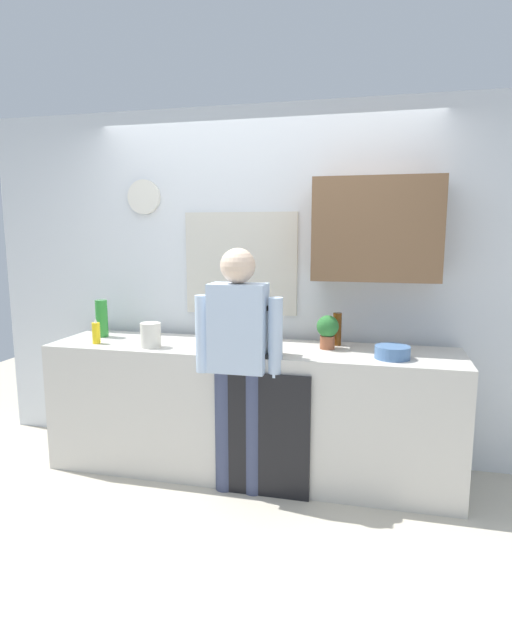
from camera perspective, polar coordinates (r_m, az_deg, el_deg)
name	(u,v)px	position (r m, az deg, el deg)	size (l,w,h in m)	color
ground_plane	(239,490)	(3.62, -1.87, -18.25)	(8.00, 8.00, 0.00)	beige
kitchen_counter	(250,410)	(3.70, -0.64, -9.88)	(2.85, 0.64, 0.91)	beige
dishwasher_panel	(267,436)	(3.38, 1.17, -12.70)	(0.56, 0.02, 0.82)	black
back_wall_assembly	(277,278)	(3.87, 2.32, 4.68)	(4.45, 0.42, 2.60)	silver
coffee_maker	(261,332)	(3.33, 0.56, -1.35)	(0.20, 0.20, 0.33)	black
bottle_clear_soda	(102,318)	(4.07, -16.66, 0.17)	(0.09, 0.09, 0.28)	#2D8C33
bottle_olive_oil	(229,326)	(3.69, -2.99, -0.61)	(0.06, 0.06, 0.25)	olive
bottle_amber_beer	(337,329)	(3.65, 8.94, -0.99)	(0.06, 0.06, 0.23)	brown
cup_white_mug	(244,341)	(3.55, -1.28, -2.31)	(0.08, 0.08, 0.10)	white
mixing_bowl	(392,352)	(3.35, 14.81, -3.46)	(0.22, 0.22, 0.08)	#4C72A5
potted_plant	(328,330)	(3.53, 7.91, -1.07)	(0.15, 0.15, 0.23)	#9E5638
dish_soap	(96,333)	(3.84, -17.23, -1.35)	(0.06, 0.06, 0.18)	yellow
storage_canister	(151,335)	(3.62, -11.55, -1.64)	(0.14, 0.14, 0.17)	silver
person_at_sink	(238,351)	(3.29, -1.96, -3.47)	(0.57, 0.22, 1.60)	#3F4766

